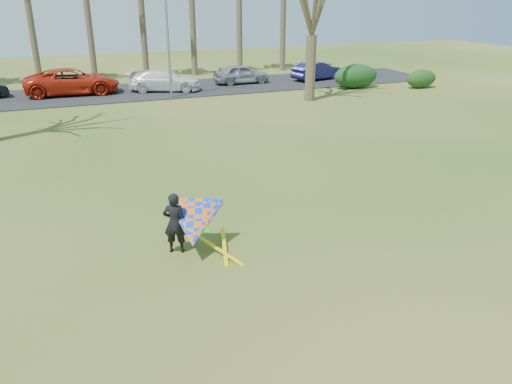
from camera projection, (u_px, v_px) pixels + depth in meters
name	position (u px, v px, depth m)	size (l,w,h in m)	color
ground	(285.00, 258.00, 12.85)	(100.00, 100.00, 0.00)	#204C10
parking_strip	(133.00, 92.00, 34.43)	(46.00, 7.00, 0.06)	black
streetlight	(170.00, 26.00, 30.93)	(2.28, 0.18, 8.00)	gray
hedge_near	(356.00, 76.00, 35.60)	(3.41, 1.55, 1.70)	#153915
hedge_far	(421.00, 79.00, 35.74)	(2.38, 1.12, 1.32)	#183A15
car_2	(72.00, 81.00, 33.16)	(2.79, 6.06, 1.68)	red
car_3	(165.00, 80.00, 34.37)	(1.98, 4.87, 1.41)	white
car_4	(241.00, 74.00, 37.20)	(1.67, 4.14, 1.41)	gray
car_5	(317.00, 71.00, 38.82)	(1.47, 4.21, 1.39)	#1A1A4E
kite_flyer	(192.00, 223.00, 12.84)	(2.13, 2.39, 2.02)	black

